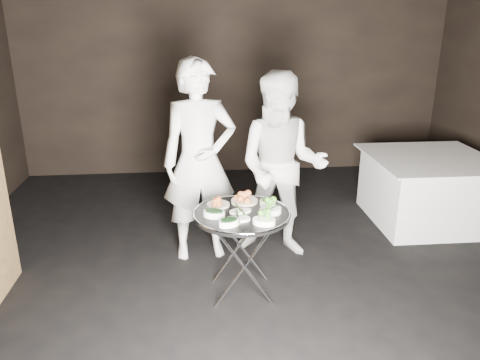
{
  "coord_description": "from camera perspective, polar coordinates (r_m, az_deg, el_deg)",
  "views": [
    {
      "loc": [
        -0.57,
        -3.19,
        2.19
      ],
      "look_at": [
        -0.23,
        0.33,
        0.95
      ],
      "focal_mm": 35.0,
      "sensor_mm": 36.0,
      "label": 1
    }
  ],
  "objects": [
    {
      "name": "serving_utensils",
      "position": [
        3.73,
        0.38,
        -2.94
      ],
      "size": [
        0.57,
        0.41,
        0.01
      ],
      "color": "silver",
      "rests_on": "serving_tray"
    },
    {
      "name": "broccoli_bowl_a",
      "position": [
        3.67,
        3.72,
        -3.62
      ],
      "size": [
        0.21,
        0.18,
        0.07
      ],
      "rotation": [
        0.0,
        0.0,
        0.29
      ],
      "color": "white",
      "rests_on": "serving_tray"
    },
    {
      "name": "asparagus_plate_a",
      "position": [
        3.69,
        0.04,
        -3.73
      ],
      "size": [
        0.2,
        0.14,
        0.04
      ],
      "rotation": [
        0.0,
        0.0,
        0.23
      ],
      "color": "white",
      "rests_on": "serving_tray"
    },
    {
      "name": "serving_tray",
      "position": [
        3.69,
        0.22,
        -4.17
      ],
      "size": [
        0.78,
        0.78,
        0.04
      ],
      "color": "black",
      "rests_on": "tray_stand"
    },
    {
      "name": "waiter_left",
      "position": [
        4.3,
        -4.96,
        2.25
      ],
      "size": [
        0.73,
        0.53,
        1.87
      ],
      "primitive_type": "imported",
      "rotation": [
        0.0,
        0.0,
        0.12
      ],
      "color": "silver",
      "rests_on": "floor"
    },
    {
      "name": "wall_back",
      "position": [
        6.78,
        -0.71,
        13.47
      ],
      "size": [
        6.0,
        0.05,
        3.0
      ],
      "primitive_type": "cube",
      "color": "black",
      "rests_on": "floor"
    },
    {
      "name": "asparagus_plate_b",
      "position": [
        3.55,
        -0.25,
        -4.68
      ],
      "size": [
        0.19,
        0.11,
        0.04
      ],
      "rotation": [
        0.0,
        0.0,
        -0.0
      ],
      "color": "white",
      "rests_on": "serving_tray"
    },
    {
      "name": "potato_plate_b",
      "position": [
        3.88,
        0.54,
        -2.22
      ],
      "size": [
        0.22,
        0.22,
        0.08
      ],
      "rotation": [
        0.0,
        0.0,
        -0.04
      ],
      "color": "beige",
      "rests_on": "serving_tray"
    },
    {
      "name": "broccoli_bowl_b",
      "position": [
        3.48,
        2.94,
        -4.91
      ],
      "size": [
        0.2,
        0.17,
        0.07
      ],
      "rotation": [
        0.0,
        0.0,
        -0.34
      ],
      "color": "white",
      "rests_on": "serving_tray"
    },
    {
      "name": "dining_table",
      "position": [
        5.59,
        21.84,
        -1.05
      ],
      "size": [
        1.3,
        1.3,
        0.74
      ],
      "rotation": [
        0.0,
        0.0,
        -0.01
      ],
      "color": "white",
      "rests_on": "floor"
    },
    {
      "name": "potato_plate_a",
      "position": [
        3.82,
        -2.68,
        -2.73
      ],
      "size": [
        0.19,
        0.19,
        0.07
      ],
      "rotation": [
        0.0,
        0.0,
        -0.2
      ],
      "color": "beige",
      "rests_on": "serving_tray"
    },
    {
      "name": "spinach_bowl_b",
      "position": [
        3.46,
        -1.35,
        -5.09
      ],
      "size": [
        0.19,
        0.16,
        0.07
      ],
      "rotation": [
        0.0,
        0.0,
        0.43
      ],
      "color": "white",
      "rests_on": "serving_tray"
    },
    {
      "name": "tray_stand",
      "position": [
        3.83,
        0.22,
        -8.57
      ],
      "size": [
        0.48,
        0.41,
        0.71
      ],
      "rotation": [
        0.0,
        0.0,
        -0.07
      ],
      "color": "silver",
      "rests_on": "floor"
    },
    {
      "name": "waiter_right",
      "position": [
        4.34,
        5.1,
        1.63
      ],
      "size": [
        1.0,
        0.87,
        1.75
      ],
      "primitive_type": "imported",
      "rotation": [
        0.0,
        0.0,
        -0.29
      ],
      "color": "silver",
      "rests_on": "floor"
    },
    {
      "name": "spinach_bowl_a",
      "position": [
        3.61,
        -3.18,
        -4.01
      ],
      "size": [
        0.2,
        0.17,
        0.07
      ],
      "rotation": [
        0.0,
        0.0,
        -0.39
      ],
      "color": "white",
      "rests_on": "serving_tray"
    },
    {
      "name": "floor",
      "position": [
        3.92,
        3.9,
        -15.07
      ],
      "size": [
        6.0,
        7.0,
        0.05
      ],
      "primitive_type": "cube",
      "color": "black",
      "rests_on": "ground"
    },
    {
      "name": "greens_bowl",
      "position": [
        3.82,
        3.4,
        -2.66
      ],
      "size": [
        0.13,
        0.13,
        0.08
      ],
      "rotation": [
        0.0,
        0.0,
        0.06
      ],
      "color": "white",
      "rests_on": "serving_tray"
    }
  ]
}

